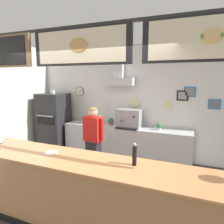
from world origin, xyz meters
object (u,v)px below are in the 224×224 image
(pizza_oven, at_px, (54,123))
(potted_sage, at_px, (86,119))
(espresso_machine, at_px, (129,118))
(pepper_grinder, at_px, (135,154))
(potted_rosemary, at_px, (99,119))
(condiment_plate, at_px, (51,153))
(potted_thyme, at_px, (159,126))
(potted_oregano, at_px, (111,121))
(shop_worker, at_px, (93,139))

(pizza_oven, height_order, potted_sage, pizza_oven)
(pizza_oven, xyz_separation_m, espresso_machine, (2.22, 0.15, 0.27))
(pepper_grinder, bearing_deg, potted_rosemary, 124.45)
(espresso_machine, relative_size, condiment_plate, 2.90)
(potted_thyme, relative_size, potted_sage, 0.79)
(potted_thyme, distance_m, potted_rosemary, 1.61)
(pizza_oven, xyz_separation_m, condiment_plate, (1.77, -2.32, 0.17))
(pepper_grinder, xyz_separation_m, condiment_plate, (-1.27, -0.06, -0.14))
(pizza_oven, height_order, potted_rosemary, pizza_oven)
(pizza_oven, xyz_separation_m, potted_oregano, (1.70, 0.18, 0.15))
(shop_worker, height_order, potted_thyme, shop_worker)
(pizza_oven, relative_size, pepper_grinder, 5.99)
(potted_thyme, relative_size, potted_rosemary, 0.66)
(espresso_machine, bearing_deg, condiment_plate, -100.38)
(espresso_machine, xyz_separation_m, potted_sage, (-1.29, 0.06, -0.11))
(pizza_oven, bearing_deg, shop_worker, -28.78)
(potted_rosemary, xyz_separation_m, potted_sage, (-0.44, 0.03, -0.03))
(pizza_oven, distance_m, pepper_grinder, 3.80)
(shop_worker, xyz_separation_m, pepper_grinder, (1.26, -1.28, 0.32))
(espresso_machine, height_order, condiment_plate, espresso_machine)
(espresso_machine, distance_m, pepper_grinder, 2.54)
(pizza_oven, relative_size, potted_sage, 8.36)
(pizza_oven, distance_m, potted_thyme, 2.98)
(potted_thyme, relative_size, potted_oregano, 0.85)
(espresso_machine, xyz_separation_m, condiment_plate, (-0.45, -2.47, -0.09))
(pizza_oven, height_order, potted_oregano, pizza_oven)
(potted_oregano, xyz_separation_m, pepper_grinder, (1.33, -2.44, 0.17))
(espresso_machine, bearing_deg, shop_worker, -111.47)
(potted_thyme, relative_size, pepper_grinder, 0.57)
(pizza_oven, height_order, shop_worker, pizza_oven)
(pizza_oven, relative_size, shop_worker, 1.17)
(espresso_machine, height_order, pepper_grinder, espresso_machine)
(potted_thyme, height_order, potted_oregano, potted_oregano)
(espresso_machine, bearing_deg, pizza_oven, -176.25)
(shop_worker, distance_m, condiment_plate, 1.36)
(potted_rosemary, distance_m, pepper_grinder, 2.95)
(pizza_oven, distance_m, potted_sage, 0.97)
(shop_worker, height_order, espresso_machine, shop_worker)
(shop_worker, xyz_separation_m, potted_rosemary, (-0.41, 1.15, 0.19))
(potted_sage, xyz_separation_m, condiment_plate, (0.84, -2.52, 0.02))
(pepper_grinder, bearing_deg, condiment_plate, -177.28)
(potted_rosemary, relative_size, condiment_plate, 1.24)
(potted_thyme, xyz_separation_m, potted_rosemary, (-1.61, 0.03, 0.05))
(potted_rosemary, bearing_deg, pizza_oven, -172.83)
(pizza_oven, relative_size, condiment_plate, 8.68)
(condiment_plate, bearing_deg, potted_sage, 108.33)
(potted_oregano, height_order, potted_rosemary, potted_rosemary)
(shop_worker, xyz_separation_m, potted_sage, (-0.85, 1.18, 0.16))
(shop_worker, bearing_deg, potted_sage, -42.82)
(potted_rosemary, bearing_deg, shop_worker, -70.36)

